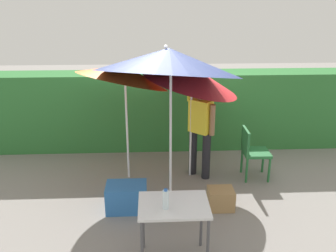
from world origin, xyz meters
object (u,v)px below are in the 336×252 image
object	(u,v)px
cooler_box	(127,197)
folding_table	(174,211)
person_vendor	(200,125)
umbrella_orange	(124,73)
crate_cardboard	(221,199)
bottle_water	(166,199)
umbrella_rainbow	(168,61)
chair_plastic	(252,150)
umbrella_yellow	(192,76)

from	to	relation	value
cooler_box	folding_table	xyz separation A→B (m)	(0.62, -1.15, 0.48)
person_vendor	folding_table	xyz separation A→B (m)	(-0.59, -2.18, -0.26)
umbrella_orange	cooler_box	bearing A→B (deg)	-87.56
crate_cardboard	bottle_water	xyz separation A→B (m)	(-0.87, -1.20, 0.73)
umbrella_orange	crate_cardboard	bearing A→B (deg)	-36.97
person_vendor	folding_table	size ratio (longest dim) A/B	2.35
umbrella_orange	folding_table	bearing A→B (deg)	-73.22
folding_table	person_vendor	bearing A→B (deg)	74.93
umbrella_orange	crate_cardboard	xyz separation A→B (m)	(1.44, -1.08, -1.68)
umbrella_rainbow	folding_table	world-z (taller)	umbrella_rainbow
crate_cardboard	bottle_water	bearing A→B (deg)	-125.76
umbrella_orange	crate_cardboard	distance (m)	2.46
umbrella_orange	folding_table	xyz separation A→B (m)	(0.66, -2.20, -1.15)
person_vendor	crate_cardboard	xyz separation A→B (m)	(0.19, -1.06, -0.78)
chair_plastic	crate_cardboard	distance (m)	1.23
umbrella_rainbow	person_vendor	bearing A→B (deg)	50.92
umbrella_rainbow	umbrella_yellow	world-z (taller)	umbrella_rainbow
umbrella_yellow	person_vendor	size ratio (longest dim) A/B	1.13
umbrella_rainbow	folding_table	distance (m)	2.07
crate_cardboard	folding_table	distance (m)	1.46
chair_plastic	umbrella_yellow	bearing A→B (deg)	171.19
person_vendor	chair_plastic	xyz separation A→B (m)	(0.89, -0.11, -0.42)
crate_cardboard	umbrella_rainbow	bearing A→B (deg)	155.37
umbrella_yellow	chair_plastic	bearing A→B (deg)	-8.81
chair_plastic	cooler_box	bearing A→B (deg)	-156.39
cooler_box	umbrella_orange	bearing A→B (deg)	92.44
person_vendor	umbrella_yellow	bearing A→B (deg)	161.23
crate_cardboard	cooler_box	bearing A→B (deg)	178.61
chair_plastic	folding_table	xyz separation A→B (m)	(-1.47, -2.07, 0.17)
cooler_box	folding_table	world-z (taller)	folding_table
umbrella_yellow	person_vendor	bearing A→B (deg)	-18.77
umbrella_rainbow	bottle_water	xyz separation A→B (m)	(-0.11, -1.55, -1.25)
umbrella_rainbow	crate_cardboard	xyz separation A→B (m)	(0.76, -0.35, -1.98)
umbrella_yellow	crate_cardboard	world-z (taller)	umbrella_yellow
person_vendor	bottle_water	bearing A→B (deg)	-106.75
person_vendor	chair_plastic	world-z (taller)	person_vendor
umbrella_orange	cooler_box	world-z (taller)	umbrella_orange
umbrella_rainbow	bottle_water	distance (m)	1.99
umbrella_yellow	cooler_box	size ratio (longest dim) A/B	3.59
chair_plastic	folding_table	world-z (taller)	chair_plastic
person_vendor	cooler_box	distance (m)	1.74
umbrella_yellow	umbrella_rainbow	bearing A→B (deg)	-118.97
crate_cardboard	chair_plastic	bearing A→B (deg)	53.55
chair_plastic	cooler_box	size ratio (longest dim) A/B	1.50
crate_cardboard	folding_table	world-z (taller)	folding_table
bottle_water	person_vendor	bearing A→B (deg)	73.25
folding_table	bottle_water	size ratio (longest dim) A/B	3.33
umbrella_rainbow	cooler_box	world-z (taller)	umbrella_rainbow
folding_table	chair_plastic	bearing A→B (deg)	54.54
umbrella_rainbow	chair_plastic	size ratio (longest dim) A/B	2.89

